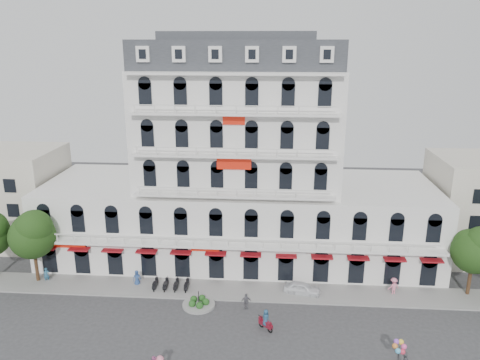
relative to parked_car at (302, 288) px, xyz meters
name	(u,v)px	position (x,y,z in m)	size (l,w,h in m)	color
ground	(223,345)	(-7.20, -9.02, -0.64)	(120.00, 120.00, 0.00)	#38383A
sidewalk	(232,290)	(-7.20, -0.02, -0.56)	(53.00, 4.00, 0.16)	gray
main_building	(239,175)	(-7.20, 8.97, 9.32)	(45.00, 15.00, 25.80)	silver
flank_building_west	(4,196)	(-37.20, 10.98, 5.36)	(14.00, 10.00, 12.00)	beige
traffic_island	(199,303)	(-10.20, -3.02, -0.38)	(3.20, 3.20, 1.60)	gray
parked_scooter_row	(171,290)	(-13.55, -0.22, -0.64)	(4.40, 1.80, 1.10)	black
tree_west_inner	(32,233)	(-28.15, 0.46, 5.04)	(4.76, 4.76, 8.25)	#382314
tree_east_inner	(475,248)	(16.85, 0.96, 4.57)	(4.40, 4.37, 7.57)	#382314
parked_car	(302,288)	(0.00, 0.00, 0.00)	(1.51, 3.76, 1.28)	white
rider_east	(266,320)	(-3.60, -6.49, 0.35)	(1.33, 1.29, 2.04)	maroon
pedestrian_left	(137,278)	(-17.33, 0.48, 0.21)	(0.83, 0.54, 1.70)	navy
pedestrian_mid	(246,301)	(-5.55, -3.25, 0.19)	(0.97, 0.40, 1.65)	slate
pedestrian_right	(394,286)	(9.24, 0.48, 0.31)	(1.22, 0.70, 1.89)	pink
pedestrian_far	(47,275)	(-27.20, 0.48, 0.18)	(0.60, 0.39, 1.63)	#2B6183
balloon_vendor	(402,356)	(7.16, -11.05, 0.64)	(1.47, 1.33, 2.45)	slate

